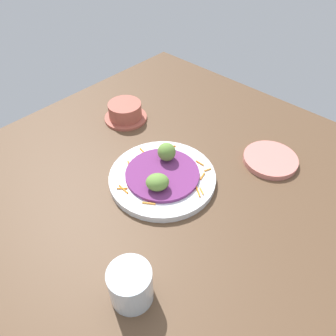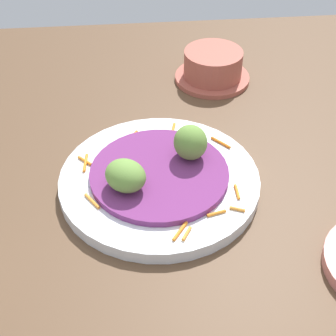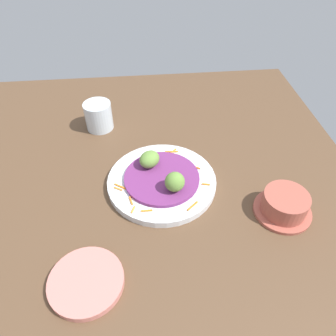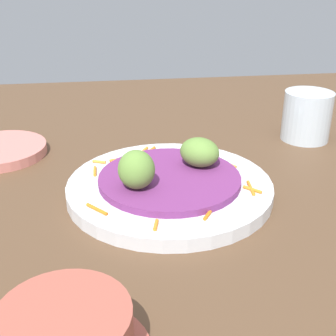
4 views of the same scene
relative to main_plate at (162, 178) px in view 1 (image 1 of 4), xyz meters
The scene contains 9 objects.
table_surface 5.57cm from the main_plate, 73.02° to the left, with size 110.00×110.00×2.00cm, color brown.
main_plate is the anchor object (origin of this frame).
cabbage_bed 1.32cm from the main_plate, ahead, with size 18.20×18.20×0.89cm, color #702D6B.
carrot_garnish 1.60cm from the main_plate, 112.75° to the left, with size 21.26×22.73×0.40cm.
guac_scoop_left 6.27cm from the main_plate, 30.92° to the left, with size 5.39×4.56×3.80cm, color olive.
guac_scoop_center 6.55cm from the main_plate, 149.08° to the right, with size 4.60×4.42×4.75cm, color olive.
side_plate_small 29.12cm from the main_plate, 146.24° to the left, with size 14.12×14.12×1.48cm, color tan.
terracotta_bowl 28.61cm from the main_plate, 113.40° to the right, with size 12.87×12.87×5.39cm.
water_glass 30.13cm from the main_plate, 32.81° to the left, with size 7.90×7.90×8.08cm, color silver.
Camera 1 is at (38.97, 34.34, 60.80)cm, focal length 34.92 mm.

